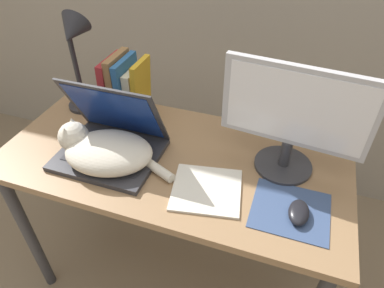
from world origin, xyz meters
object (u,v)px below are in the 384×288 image
object	(u,v)px
computer_mouse	(299,212)
desk_lamp	(75,48)
external_monitor	(294,118)
cat	(104,150)
laptop	(111,141)
book_row	(125,88)
notepad	(207,190)

from	to	relation	value
computer_mouse	desk_lamp	xyz separation A→B (m)	(-0.88, 0.28, 0.26)
external_monitor	desk_lamp	size ratio (longest dim) A/B	1.09
external_monitor	desk_lamp	world-z (taller)	desk_lamp
cat	desk_lamp	distance (m)	0.41
laptop	desk_lamp	world-z (taller)	desk_lamp
external_monitor	cat	bearing A→B (deg)	-162.94
computer_mouse	book_row	xyz separation A→B (m)	(-0.72, 0.33, 0.10)
desk_lamp	notepad	world-z (taller)	desk_lamp
computer_mouse	notepad	world-z (taller)	computer_mouse
laptop	external_monitor	distance (m)	0.61
cat	desk_lamp	bearing A→B (deg)	132.40
cat	desk_lamp	size ratio (longest dim) A/B	1.03
laptop	desk_lamp	distance (m)	0.38
external_monitor	computer_mouse	world-z (taller)	external_monitor
cat	computer_mouse	size ratio (longest dim) A/B	4.33
cat	book_row	distance (m)	0.32
computer_mouse	book_row	distance (m)	0.79
desk_lamp	notepad	xyz separation A→B (m)	(0.60, -0.27, -0.27)
desk_lamp	laptop	bearing A→B (deg)	-41.44
laptop	computer_mouse	world-z (taller)	laptop
cat	desk_lamp	world-z (taller)	desk_lamp
external_monitor	desk_lamp	bearing A→B (deg)	174.61
computer_mouse	desk_lamp	bearing A→B (deg)	162.40
desk_lamp	notepad	size ratio (longest dim) A/B	1.69
desk_lamp	external_monitor	bearing A→B (deg)	-5.39
external_monitor	computer_mouse	distance (m)	0.28
external_monitor	book_row	xyz separation A→B (m)	(-0.65, 0.12, -0.09)
external_monitor	notepad	xyz separation A→B (m)	(-0.21, -0.19, -0.20)
laptop	book_row	distance (m)	0.27
laptop	computer_mouse	size ratio (longest dim) A/B	3.48
computer_mouse	notepad	bearing A→B (deg)	177.75
cat	computer_mouse	bearing A→B (deg)	-2.24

